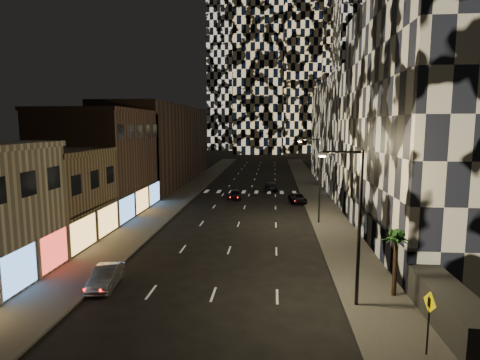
% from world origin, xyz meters
% --- Properties ---
extents(sidewalk_left, '(4.00, 120.00, 0.15)m').
position_xyz_m(sidewalk_left, '(-10.00, 50.00, 0.07)').
color(sidewalk_left, '#47443F').
rests_on(sidewalk_left, ground).
extents(sidewalk_right, '(4.00, 120.00, 0.15)m').
position_xyz_m(sidewalk_right, '(10.00, 50.00, 0.07)').
color(sidewalk_right, '#47443F').
rests_on(sidewalk_right, ground).
extents(curb_left, '(0.20, 120.00, 0.15)m').
position_xyz_m(curb_left, '(-7.90, 50.00, 0.07)').
color(curb_left, '#4C4C47').
rests_on(curb_left, ground).
extents(curb_right, '(0.20, 120.00, 0.15)m').
position_xyz_m(curb_right, '(7.90, 50.00, 0.07)').
color(curb_right, '#4C4C47').
rests_on(curb_right, ground).
extents(retail_tan, '(10.00, 10.00, 8.00)m').
position_xyz_m(retail_tan, '(-17.00, 21.00, 4.00)').
color(retail_tan, brown).
rests_on(retail_tan, ground).
extents(retail_brown, '(10.00, 15.00, 12.00)m').
position_xyz_m(retail_brown, '(-17.00, 33.50, 6.00)').
color(retail_brown, '#4D362B').
rests_on(retail_brown, ground).
extents(retail_filler_left, '(10.00, 40.00, 14.00)m').
position_xyz_m(retail_filler_left, '(-17.00, 60.00, 7.00)').
color(retail_filler_left, '#4D362B').
rests_on(retail_filler_left, ground).
extents(midrise_right, '(16.00, 25.00, 22.00)m').
position_xyz_m(midrise_right, '(20.00, 24.50, 11.00)').
color(midrise_right, '#232326').
rests_on(midrise_right, ground).
extents(midrise_base, '(0.60, 25.00, 3.00)m').
position_xyz_m(midrise_base, '(12.30, 24.50, 1.50)').
color(midrise_base, '#383838').
rests_on(midrise_base, ground).
extents(plinth_right, '(2.00, 8.00, 2.00)m').
position_xyz_m(plinth_right, '(13.00, 8.00, 1.00)').
color(plinth_right, '#383838').
rests_on(plinth_right, ground).
extents(midrise_filler_right, '(16.00, 40.00, 18.00)m').
position_xyz_m(midrise_filler_right, '(20.00, 57.00, 9.00)').
color(midrise_filler_right, '#232326').
rests_on(midrise_filler_right, ground).
extents(tower_right_mid, '(20.00, 20.00, 100.00)m').
position_xyz_m(tower_right_mid, '(35.00, 135.00, 50.00)').
color(tower_right_mid, black).
rests_on(tower_right_mid, ground).
extents(tower_left_back, '(24.00, 24.00, 120.00)m').
position_xyz_m(tower_left_back, '(-12.00, 165.00, 60.00)').
color(tower_left_back, black).
rests_on(tower_left_back, ground).
extents(tower_center_low, '(18.00, 18.00, 95.00)m').
position_xyz_m(tower_center_low, '(-2.00, 140.00, 47.50)').
color(tower_center_low, black).
rests_on(tower_center_low, ground).
extents(streetlight_near, '(2.55, 0.25, 9.00)m').
position_xyz_m(streetlight_near, '(8.35, 10.00, 5.35)').
color(streetlight_near, black).
rests_on(streetlight_near, sidewalk_right).
extents(streetlight_far, '(2.55, 0.25, 9.00)m').
position_xyz_m(streetlight_far, '(8.35, 30.00, 5.35)').
color(streetlight_far, black).
rests_on(streetlight_far, sidewalk_right).
extents(car_silver_parked, '(1.84, 4.25, 1.36)m').
position_xyz_m(car_silver_parked, '(-7.20, 11.63, 0.68)').
color(car_silver_parked, '#96969B').
rests_on(car_silver_parked, ground).
extents(car_dark_midlane, '(2.10, 4.25, 1.39)m').
position_xyz_m(car_dark_midlane, '(-1.72, 43.50, 0.70)').
color(car_dark_midlane, black).
rests_on(car_dark_midlane, ground).
extents(car_dark_oncoming, '(2.17, 4.78, 1.36)m').
position_xyz_m(car_dark_oncoming, '(3.38, 51.73, 0.68)').
color(car_dark_oncoming, black).
rests_on(car_dark_oncoming, ground).
extents(car_dark_rightlane, '(2.53, 4.66, 1.24)m').
position_xyz_m(car_dark_rightlane, '(7.00, 41.55, 0.62)').
color(car_dark_rightlane, black).
rests_on(car_dark_rightlane, ground).
extents(ped_sign, '(0.20, 0.99, 3.00)m').
position_xyz_m(ped_sign, '(10.75, 5.01, 2.22)').
color(ped_sign, black).
rests_on(ped_sign, sidewalk_right).
extents(palm_tree, '(2.06, 2.10, 4.12)m').
position_xyz_m(palm_tree, '(11.16, 11.51, 3.55)').
color(palm_tree, '#47331E').
rests_on(palm_tree, sidewalk_right).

